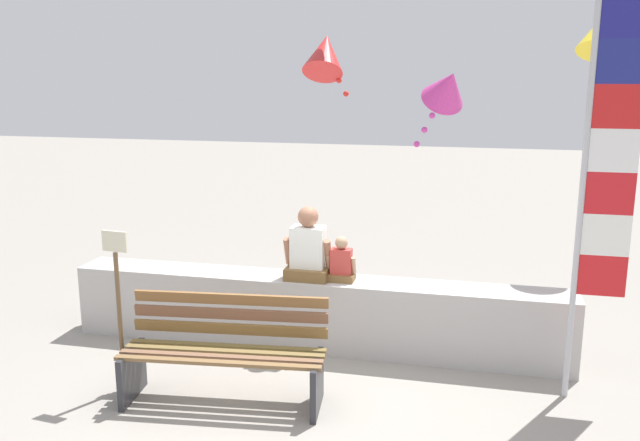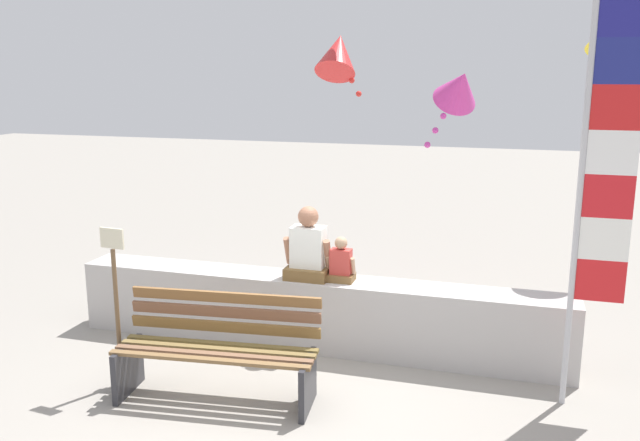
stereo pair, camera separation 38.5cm
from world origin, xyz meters
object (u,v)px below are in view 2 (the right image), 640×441
at_px(kite_magenta, 459,88).
at_px(kite_red, 338,54).
at_px(park_bench, 218,351).
at_px(kite_yellow, 618,29).
at_px(flag_banner, 600,174).
at_px(person_adult, 308,250).
at_px(person_child, 341,264).
at_px(sign_post, 116,295).

bearing_deg(kite_magenta, kite_red, 167.53).
xyz_separation_m(park_bench, kite_magenta, (1.62, 3.83, 2.15)).
bearing_deg(park_bench, kite_yellow, 38.97).
bearing_deg(flag_banner, person_adult, 168.16).
distance_m(person_child, kite_yellow, 3.66).
height_order(flag_banner, kite_magenta, flag_banner).
relative_size(kite_red, sign_post, 0.67).
xyz_separation_m(person_adult, flag_banner, (2.59, -0.54, 0.97)).
bearing_deg(sign_post, person_adult, 43.83).
bearing_deg(sign_post, kite_magenta, 56.54).
height_order(person_adult, kite_yellow, kite_yellow).
height_order(person_adult, kite_red, kite_red).
bearing_deg(kite_red, sign_post, -101.64).
distance_m(park_bench, kite_magenta, 4.68).
bearing_deg(park_bench, person_child, 58.98).
relative_size(flag_banner, sign_post, 2.32).
xyz_separation_m(person_child, kite_yellow, (2.51, 1.38, 2.28)).
relative_size(person_adult, kite_red, 0.75).
bearing_deg(person_adult, flag_banner, -11.84).
xyz_separation_m(kite_magenta, kite_yellow, (1.66, -1.18, 0.62)).
distance_m(kite_red, sign_post, 4.85).
relative_size(park_bench, kite_magenta, 1.60).
bearing_deg(kite_magenta, park_bench, -112.88).
bearing_deg(flag_banner, park_bench, -166.52).
distance_m(flag_banner, kite_yellow, 2.29).
xyz_separation_m(flag_banner, kite_yellow, (0.26, 1.92, 1.21)).
relative_size(person_child, sign_post, 0.31).
bearing_deg(person_adult, park_bench, -108.45).
height_order(kite_magenta, kite_red, kite_red).
height_order(park_bench, sign_post, sign_post).
relative_size(park_bench, person_child, 3.95).
height_order(flag_banner, sign_post, flag_banner).
distance_m(park_bench, person_adult, 1.46).
bearing_deg(sign_post, flag_banner, 11.02).
bearing_deg(kite_red, person_child, -74.17).
xyz_separation_m(person_adult, kite_magenta, (1.19, 2.56, 1.55)).
bearing_deg(person_child, person_adult, -179.94).
distance_m(flag_banner, kite_red, 4.76).
height_order(person_adult, person_child, person_adult).
distance_m(park_bench, person_child, 1.56).
distance_m(kite_magenta, kite_red, 1.78).
bearing_deg(kite_magenta, person_child, -108.44).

